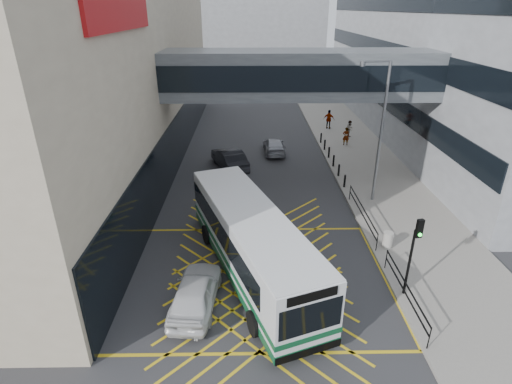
{
  "coord_description": "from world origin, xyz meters",
  "views": [
    {
      "loc": [
        -0.31,
        -15.27,
        11.56
      ],
      "look_at": [
        0.0,
        4.0,
        2.6
      ],
      "focal_mm": 28.0,
      "sensor_mm": 36.0,
      "label": 1
    }
  ],
  "objects_px": {
    "car_dark": "(229,159)",
    "pedestrian_c": "(329,119)",
    "car_white": "(195,292)",
    "street_lamp": "(379,125)",
    "bus": "(251,240)",
    "litter_bin": "(388,240)",
    "traffic_light": "(414,247)",
    "pedestrian_a": "(346,136)",
    "car_silver": "(274,145)",
    "pedestrian_b": "(350,129)"
  },
  "relations": [
    {
      "from": "car_dark",
      "to": "pedestrian_c",
      "type": "height_order",
      "value": "pedestrian_c"
    },
    {
      "from": "car_white",
      "to": "street_lamp",
      "type": "xyz_separation_m",
      "value": [
        10.09,
        9.83,
        4.36
      ]
    },
    {
      "from": "car_dark",
      "to": "pedestrian_c",
      "type": "bearing_deg",
      "value": -153.27
    },
    {
      "from": "bus",
      "to": "street_lamp",
      "type": "bearing_deg",
      "value": 23.4
    },
    {
      "from": "litter_bin",
      "to": "pedestrian_c",
      "type": "relative_size",
      "value": 0.46
    },
    {
      "from": "traffic_light",
      "to": "car_dark",
      "type": "bearing_deg",
      "value": 104.64
    },
    {
      "from": "car_white",
      "to": "traffic_light",
      "type": "height_order",
      "value": "traffic_light"
    },
    {
      "from": "street_lamp",
      "to": "pedestrian_a",
      "type": "relative_size",
      "value": 5.32
    },
    {
      "from": "bus",
      "to": "car_silver",
      "type": "bearing_deg",
      "value": 62.86
    },
    {
      "from": "bus",
      "to": "car_silver",
      "type": "height_order",
      "value": "bus"
    },
    {
      "from": "car_silver",
      "to": "pedestrian_c",
      "type": "height_order",
      "value": "pedestrian_c"
    },
    {
      "from": "car_dark",
      "to": "litter_bin",
      "type": "height_order",
      "value": "car_dark"
    },
    {
      "from": "car_dark",
      "to": "litter_bin",
      "type": "distance_m",
      "value": 14.67
    },
    {
      "from": "pedestrian_c",
      "to": "bus",
      "type": "bearing_deg",
      "value": 95.17
    },
    {
      "from": "car_silver",
      "to": "street_lamp",
      "type": "height_order",
      "value": "street_lamp"
    },
    {
      "from": "car_white",
      "to": "street_lamp",
      "type": "relative_size",
      "value": 0.54
    },
    {
      "from": "car_dark",
      "to": "car_silver",
      "type": "xyz_separation_m",
      "value": [
        3.7,
        3.66,
        -0.13
      ]
    },
    {
      "from": "litter_bin",
      "to": "traffic_light",
      "type": "bearing_deg",
      "value": -95.84
    },
    {
      "from": "traffic_light",
      "to": "street_lamp",
      "type": "height_order",
      "value": "street_lamp"
    },
    {
      "from": "litter_bin",
      "to": "pedestrian_b",
      "type": "bearing_deg",
      "value": 82.75
    },
    {
      "from": "traffic_light",
      "to": "street_lamp",
      "type": "distance_m",
      "value": 9.82
    },
    {
      "from": "car_silver",
      "to": "pedestrian_a",
      "type": "distance_m",
      "value": 6.74
    },
    {
      "from": "street_lamp",
      "to": "pedestrian_a",
      "type": "bearing_deg",
      "value": 72.79
    },
    {
      "from": "bus",
      "to": "car_dark",
      "type": "distance_m",
      "value": 13.66
    },
    {
      "from": "pedestrian_a",
      "to": "traffic_light",
      "type": "bearing_deg",
      "value": 84.01
    },
    {
      "from": "bus",
      "to": "pedestrian_a",
      "type": "bearing_deg",
      "value": 44.95
    },
    {
      "from": "car_silver",
      "to": "car_dark",
      "type": "bearing_deg",
      "value": 42.29
    },
    {
      "from": "car_silver",
      "to": "traffic_light",
      "type": "bearing_deg",
      "value": 101.1
    },
    {
      "from": "car_dark",
      "to": "pedestrian_c",
      "type": "xyz_separation_m",
      "value": [
        9.71,
        10.56,
        0.32
      ]
    },
    {
      "from": "car_dark",
      "to": "street_lamp",
      "type": "bearing_deg",
      "value": 126.09
    },
    {
      "from": "traffic_light",
      "to": "pedestrian_c",
      "type": "distance_m",
      "value": 26.22
    },
    {
      "from": "car_dark",
      "to": "pedestrian_b",
      "type": "xyz_separation_m",
      "value": [
        11.18,
        7.62,
        0.16
      ]
    },
    {
      "from": "car_dark",
      "to": "pedestrian_a",
      "type": "bearing_deg",
      "value": -173.96
    },
    {
      "from": "traffic_light",
      "to": "pedestrian_b",
      "type": "bearing_deg",
      "value": 69.5
    },
    {
      "from": "pedestrian_a",
      "to": "car_white",
      "type": "bearing_deg",
      "value": 61.89
    },
    {
      "from": "car_white",
      "to": "pedestrian_b",
      "type": "xyz_separation_m",
      "value": [
        11.9,
        23.58,
        0.2
      ]
    },
    {
      "from": "litter_bin",
      "to": "pedestrian_a",
      "type": "bearing_deg",
      "value": 84.78
    },
    {
      "from": "car_silver",
      "to": "pedestrian_c",
      "type": "xyz_separation_m",
      "value": [
        6.01,
        6.9,
        0.45
      ]
    },
    {
      "from": "car_silver",
      "to": "pedestrian_c",
      "type": "relative_size",
      "value": 2.23
    },
    {
      "from": "street_lamp",
      "to": "pedestrian_b",
      "type": "relative_size",
      "value": 5.46
    },
    {
      "from": "bus",
      "to": "traffic_light",
      "type": "xyz_separation_m",
      "value": [
        6.72,
        -2.05,
        0.89
      ]
    },
    {
      "from": "car_dark",
      "to": "pedestrian_a",
      "type": "distance_m",
      "value": 11.49
    },
    {
      "from": "street_lamp",
      "to": "pedestrian_a",
      "type": "distance_m",
      "value": 12.07
    },
    {
      "from": "car_dark",
      "to": "bus",
      "type": "bearing_deg",
      "value": 76.09
    },
    {
      "from": "car_white",
      "to": "car_silver",
      "type": "xyz_separation_m",
      "value": [
        4.42,
        19.63,
        -0.09
      ]
    },
    {
      "from": "traffic_light",
      "to": "car_silver",
      "type": "bearing_deg",
      "value": 90.04
    },
    {
      "from": "bus",
      "to": "traffic_light",
      "type": "relative_size",
      "value": 3.1
    },
    {
      "from": "car_dark",
      "to": "pedestrian_a",
      "type": "height_order",
      "value": "pedestrian_a"
    },
    {
      "from": "car_white",
      "to": "pedestrian_a",
      "type": "height_order",
      "value": "pedestrian_a"
    },
    {
      "from": "bus",
      "to": "pedestrian_c",
      "type": "height_order",
      "value": "bus"
    }
  ]
}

